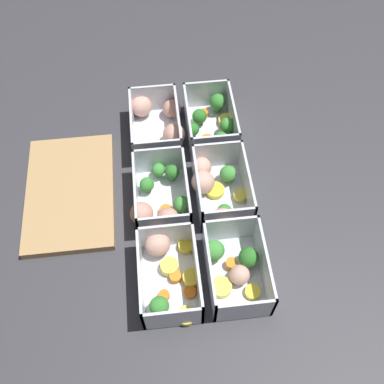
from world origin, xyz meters
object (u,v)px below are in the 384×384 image
(container_near_left, at_px, (235,267))
(container_near_center, at_px, (217,190))
(container_near_right, at_px, (212,124))
(container_far_center, at_px, (160,199))
(container_far_right, at_px, (160,125))
(container_far_left, at_px, (168,272))

(container_near_left, relative_size, container_near_center, 0.86)
(container_near_right, bearing_deg, container_far_center, 145.02)
(container_near_right, xyz_separation_m, container_far_right, (0.01, 0.12, -0.00))
(container_near_right, bearing_deg, container_near_center, 175.73)
(container_near_center, height_order, container_near_right, same)
(container_far_left, bearing_deg, container_far_center, 0.58)
(container_far_center, bearing_deg, container_near_left, -142.41)
(container_near_left, xyz_separation_m, container_near_center, (0.17, 0.01, -0.00))
(container_far_right, bearing_deg, container_near_center, -151.26)
(container_far_left, height_order, container_far_center, same)
(container_far_center, relative_size, container_far_right, 0.89)
(container_near_left, height_order, container_far_right, same)
(container_near_center, distance_m, container_far_center, 0.12)
(container_far_left, bearing_deg, container_near_right, -20.51)
(container_near_center, xyz_separation_m, container_near_right, (0.18, -0.01, 0.00))
(container_far_left, distance_m, container_far_right, 0.36)
(container_far_left, bearing_deg, container_near_left, -92.37)
(container_near_left, relative_size, container_far_left, 0.86)
(container_near_right, distance_m, container_far_right, 0.12)
(container_near_center, height_order, container_far_center, same)
(container_near_left, bearing_deg, container_near_right, -0.79)
(container_near_left, height_order, container_far_center, same)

